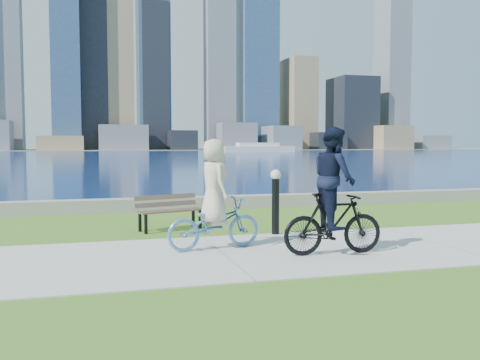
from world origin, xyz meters
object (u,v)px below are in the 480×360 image
object	(u,v)px
bollard_lamp	(276,198)
cyclist_man	(334,201)
cyclist_woman	(214,208)
park_bench	(169,209)

from	to	relation	value
bollard_lamp	cyclist_man	distance (m)	2.14
bollard_lamp	cyclist_woman	bearing A→B (deg)	-143.02
cyclist_man	bollard_lamp	bearing A→B (deg)	9.24
bollard_lamp	cyclist_woman	xyz separation A→B (m)	(-1.54, -1.16, -0.03)
park_bench	cyclist_woman	size ratio (longest dim) A/B	0.79
park_bench	cyclist_man	xyz separation A→B (m)	(2.23, -3.36, 0.45)
cyclist_woman	cyclist_man	world-z (taller)	cyclist_man
park_bench	cyclist_man	distance (m)	4.06
park_bench	cyclist_woman	bearing A→B (deg)	-96.33
bollard_lamp	cyclist_woman	size ratio (longest dim) A/B	0.69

